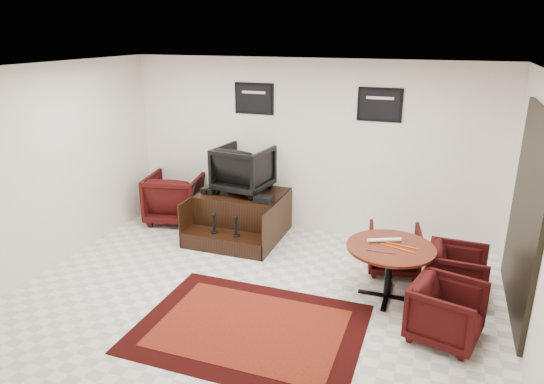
# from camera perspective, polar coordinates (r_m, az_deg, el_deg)

# --- Properties ---
(ground) EXTENTS (6.00, 6.00, 0.00)m
(ground) POSITION_cam_1_polar(r_m,az_deg,el_deg) (6.14, -2.68, -12.90)
(ground) COLOR white
(ground) RESTS_ON ground
(room_shell) EXTENTS (6.02, 5.02, 2.81)m
(room_shell) POSITION_cam_1_polar(r_m,az_deg,el_deg) (5.40, 1.54, 3.34)
(room_shell) COLOR white
(room_shell) RESTS_ON ground
(area_rug) EXTENTS (2.50, 1.87, 0.01)m
(area_rug) POSITION_cam_1_polar(r_m,az_deg,el_deg) (5.68, -2.61, -15.68)
(area_rug) COLOR black
(area_rug) RESTS_ON ground
(shine_podium) EXTENTS (1.37, 1.41, 0.70)m
(shine_podium) POSITION_cam_1_polar(r_m,az_deg,el_deg) (7.90, -3.67, -2.85)
(shine_podium) COLOR black
(shine_podium) RESTS_ON ground
(shine_chair) EXTENTS (0.89, 0.85, 0.83)m
(shine_chair) POSITION_cam_1_polar(r_m,az_deg,el_deg) (7.77, -3.37, 2.98)
(shine_chair) COLOR black
(shine_chair) RESTS_ON shine_podium
(shoes_pair) EXTENTS (0.24, 0.28, 0.09)m
(shoes_pair) POSITION_cam_1_polar(r_m,az_deg,el_deg) (7.86, -7.24, 0.26)
(shoes_pair) COLOR black
(shoes_pair) RESTS_ON shine_podium
(polish_kit) EXTENTS (0.28, 0.20, 0.10)m
(polish_kit) POSITION_cam_1_polar(r_m,az_deg,el_deg) (7.37, -0.97, -0.84)
(polish_kit) COLOR black
(polish_kit) RESTS_ON shine_podium
(umbrella_black) EXTENTS (0.35, 0.13, 0.93)m
(umbrella_black) POSITION_cam_1_polar(r_m,az_deg,el_deg) (7.99, -9.70, -1.73)
(umbrella_black) COLOR black
(umbrella_black) RESTS_ON ground
(umbrella_hooked) EXTENTS (0.29, 0.11, 0.78)m
(umbrella_hooked) POSITION_cam_1_polar(r_m,az_deg,el_deg) (8.21, -8.59, -1.71)
(umbrella_hooked) COLOR black
(umbrella_hooked) RESTS_ON ground
(armchair_side) EXTENTS (1.06, 1.01, 0.94)m
(armchair_side) POSITION_cam_1_polar(r_m,az_deg,el_deg) (8.58, -11.27, -0.38)
(armchair_side) COLOR black
(armchair_side) RESTS_ON ground
(meeting_table) EXTENTS (1.07, 1.07, 0.70)m
(meeting_table) POSITION_cam_1_polar(r_m,az_deg,el_deg) (6.13, 13.75, -6.96)
(meeting_table) COLOR #411209
(meeting_table) RESTS_ON ground
(table_chair_back) EXTENTS (0.78, 0.75, 0.70)m
(table_chair_back) POSITION_cam_1_polar(r_m,az_deg,el_deg) (6.94, 14.18, -6.30)
(table_chair_back) COLOR black
(table_chair_back) RESTS_ON ground
(table_chair_window) EXTENTS (0.68, 0.73, 0.72)m
(table_chair_window) POSITION_cam_1_polar(r_m,az_deg,el_deg) (6.52, 20.98, -8.61)
(table_chair_window) COLOR black
(table_chair_window) RESTS_ON ground
(table_chair_corner) EXTENTS (0.81, 0.84, 0.72)m
(table_chair_corner) POSITION_cam_1_polar(r_m,az_deg,el_deg) (5.65, 19.89, -12.87)
(table_chair_corner) COLOR black
(table_chair_corner) RESTS_ON ground
(paper_roll) EXTENTS (0.40, 0.22, 0.05)m
(paper_roll) POSITION_cam_1_polar(r_m,az_deg,el_deg) (6.19, 13.09, -5.53)
(paper_roll) COLOR white
(paper_roll) RESTS_ON meeting_table
(table_clutter) EXTENTS (0.57, 0.32, 0.01)m
(table_clutter) POSITION_cam_1_polar(r_m,az_deg,el_deg) (6.06, 14.30, -6.36)
(table_clutter) COLOR #FA5C0D
(table_clutter) RESTS_ON meeting_table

